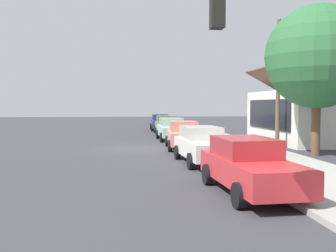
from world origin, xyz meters
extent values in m
plane|color=#38383D|center=(0.00, 0.00, 0.00)|extent=(120.00, 120.00, 0.00)
cube|color=#A3A099|center=(0.00, 5.60, 0.08)|extent=(60.00, 4.20, 0.16)
cube|color=navy|center=(-15.81, 2.77, 0.68)|extent=(4.59, 1.82, 0.70)
cube|color=navy|center=(-16.26, 2.78, 1.31)|extent=(2.22, 1.56, 0.56)
cylinder|color=black|center=(-14.37, 3.59, 0.33)|extent=(0.66, 0.24, 0.66)
cylinder|color=black|center=(-14.41, 1.88, 0.33)|extent=(0.66, 0.24, 0.66)
cylinder|color=black|center=(-17.20, 3.66, 0.33)|extent=(0.66, 0.24, 0.66)
cylinder|color=black|center=(-17.24, 1.95, 0.33)|extent=(0.66, 0.24, 0.66)
cube|color=olive|center=(-10.62, 2.87, 0.68)|extent=(4.77, 1.95, 0.70)
cube|color=#61683C|center=(-11.10, 2.88, 1.31)|extent=(2.31, 1.68, 0.56)
cylinder|color=black|center=(-9.14, 3.76, 0.33)|extent=(0.66, 0.24, 0.66)
cylinder|color=black|center=(-9.18, 1.91, 0.33)|extent=(0.66, 0.24, 0.66)
cylinder|color=black|center=(-12.07, 3.83, 0.33)|extent=(0.66, 0.24, 0.66)
cylinder|color=black|center=(-12.11, 1.98, 0.33)|extent=(0.66, 0.24, 0.66)
cube|color=#9ED1BC|center=(-4.89, 2.63, 0.68)|extent=(4.58, 1.81, 0.70)
cube|color=#86B1A0|center=(-5.34, 2.62, 1.31)|extent=(2.21, 1.57, 0.56)
cylinder|color=black|center=(-3.49, 3.52, 0.33)|extent=(0.66, 0.23, 0.66)
cylinder|color=black|center=(-3.46, 1.77, 0.33)|extent=(0.66, 0.23, 0.66)
cylinder|color=black|center=(-6.31, 3.48, 0.33)|extent=(0.66, 0.23, 0.66)
cylinder|color=black|center=(-6.29, 1.73, 0.33)|extent=(0.66, 0.23, 0.66)
cube|color=#EA8C75|center=(0.55, 2.69, 0.68)|extent=(4.65, 2.00, 0.70)
cube|color=tan|center=(0.10, 2.71, 1.31)|extent=(2.27, 1.66, 0.56)
cylinder|color=black|center=(2.01, 3.49, 0.33)|extent=(0.67, 0.25, 0.66)
cylinder|color=black|center=(1.92, 1.73, 0.33)|extent=(0.67, 0.25, 0.66)
cylinder|color=black|center=(-0.81, 3.64, 0.33)|extent=(0.67, 0.25, 0.66)
cylinder|color=black|center=(-0.90, 1.88, 0.33)|extent=(0.67, 0.25, 0.66)
cube|color=silver|center=(6.22, 2.68, 0.68)|extent=(4.78, 1.98, 0.70)
cube|color=beige|center=(5.75, 2.66, 1.31)|extent=(2.33, 1.64, 0.56)
cylinder|color=black|center=(7.62, 3.62, 0.33)|extent=(0.67, 0.25, 0.66)
cylinder|color=black|center=(7.71, 1.89, 0.33)|extent=(0.67, 0.25, 0.66)
cylinder|color=black|center=(4.72, 3.47, 0.33)|extent=(0.67, 0.25, 0.66)
cylinder|color=black|center=(4.81, 1.74, 0.33)|extent=(0.67, 0.25, 0.66)
cube|color=red|center=(12.11, 2.88, 0.68)|extent=(4.83, 1.98, 0.70)
cube|color=#A9272B|center=(11.64, 2.85, 1.31)|extent=(2.36, 1.64, 0.56)
cylinder|color=black|center=(13.54, 3.82, 0.33)|extent=(0.67, 0.26, 0.66)
cylinder|color=black|center=(13.63, 2.09, 0.33)|extent=(0.67, 0.26, 0.66)
cylinder|color=black|center=(10.60, 3.66, 0.33)|extent=(0.67, 0.26, 0.66)
cylinder|color=black|center=(10.69, 1.93, 0.33)|extent=(0.67, 0.26, 0.66)
cube|color=silver|center=(-2.61, 12.00, 1.75)|extent=(9.17, 6.11, 3.50)
cube|color=black|center=(-2.61, 8.91, 1.92)|extent=(7.33, 0.08, 1.96)
cube|color=brown|center=(-2.61, 10.47, 4.31)|extent=(9.77, 3.35, 1.88)
cube|color=brown|center=(-2.61, 13.53, 4.31)|extent=(9.77, 3.35, 1.88)
cylinder|color=brown|center=(4.29, 8.80, 1.76)|extent=(0.44, 0.44, 3.53)
sphere|color=#2D6638|center=(4.29, 8.80, 4.94)|extent=(5.14, 5.14, 5.14)
cube|color=black|center=(15.82, 1.00, 4.35)|extent=(0.28, 0.24, 0.80)
sphere|color=yellow|center=(15.67, 1.00, 4.35)|extent=(0.16, 0.16, 0.16)
sphere|color=green|center=(15.67, 1.00, 4.09)|extent=(0.16, 0.16, 0.16)
cylinder|color=brown|center=(0.83, 8.20, 3.75)|extent=(0.24, 0.24, 7.50)
cube|color=brown|center=(0.83, 8.20, 6.90)|extent=(1.80, 0.12, 0.12)
cylinder|color=red|center=(-1.45, 4.20, 0.44)|extent=(0.22, 0.22, 0.55)
sphere|color=red|center=(-1.45, 4.20, 0.78)|extent=(0.18, 0.18, 0.18)
camera|label=1|loc=(22.87, -0.67, 2.57)|focal=41.74mm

